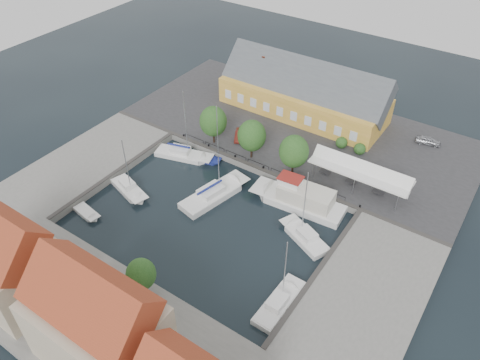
% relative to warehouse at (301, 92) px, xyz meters
% --- Properties ---
extents(ground, '(140.00, 140.00, 0.00)m').
position_rel_warehouse_xyz_m(ground, '(2.60, -28.36, -4.43)').
color(ground, black).
rests_on(ground, ground).
extents(north_quay, '(56.00, 26.00, 1.00)m').
position_rel_warehouse_xyz_m(north_quay, '(2.60, -5.36, -3.93)').
color(north_quay, '#2D2D30').
rests_on(north_quay, ground).
extents(west_quay, '(12.00, 24.00, 1.00)m').
position_rel_warehouse_xyz_m(west_quay, '(-19.40, -30.36, -3.93)').
color(west_quay, slate).
rests_on(west_quay, ground).
extents(east_quay, '(12.00, 24.00, 1.00)m').
position_rel_warehouse_xyz_m(east_quay, '(24.60, -30.36, -3.93)').
color(east_quay, slate).
rests_on(east_quay, ground).
extents(south_bank, '(56.00, 14.00, 1.00)m').
position_rel_warehouse_xyz_m(south_bank, '(2.60, -49.36, -3.93)').
color(south_bank, slate).
rests_on(south_bank, ground).
extents(quay_edge_fittings, '(56.00, 24.72, 0.40)m').
position_rel_warehouse_xyz_m(quay_edge_fittings, '(2.62, -23.61, -3.37)').
color(quay_edge_fittings, '#383533').
rests_on(quay_edge_fittings, north_quay).
extents(warehouse, '(28.56, 14.00, 9.55)m').
position_rel_warehouse_xyz_m(warehouse, '(0.00, 0.00, 0.00)').
color(warehouse, gold).
rests_on(warehouse, north_quay).
extents(tent_canopy, '(14.00, 4.00, 2.83)m').
position_rel_warehouse_xyz_m(tent_canopy, '(16.60, -13.86, -0.74)').
color(tent_canopy, white).
rests_on(tent_canopy, north_quay).
extents(quay_trees, '(18.20, 4.20, 6.30)m').
position_rel_warehouse_xyz_m(quay_trees, '(0.60, -16.36, 0.45)').
color(quay_trees, black).
rests_on(quay_trees, north_quay).
extents(car_silver, '(4.00, 2.30, 1.28)m').
position_rel_warehouse_xyz_m(car_silver, '(21.50, 2.07, -2.79)').
color(car_silver, '#9D9EA4').
rests_on(car_silver, north_quay).
extents(car_red, '(2.89, 3.94, 1.24)m').
position_rel_warehouse_xyz_m(car_red, '(-3.73, -13.19, -2.81)').
color(car_red, maroon).
rests_on(car_red, north_quay).
extents(center_sailboat, '(5.37, 11.20, 14.61)m').
position_rel_warehouse_xyz_m(center_sailboat, '(0.65, -26.00, -4.07)').
color(center_sailboat, white).
rests_on(center_sailboat, ground).
extents(trawler, '(13.45, 4.86, 5.00)m').
position_rel_warehouse_xyz_m(trawler, '(11.44, -20.79, -3.41)').
color(trawler, white).
rests_on(trawler, ground).
extents(east_boat_a, '(7.77, 5.30, 10.74)m').
position_rel_warehouse_xyz_m(east_boat_a, '(14.91, -26.05, -4.17)').
color(east_boat_a, white).
rests_on(east_boat_a, ground).
extents(east_boat_c, '(2.62, 7.83, 10.00)m').
position_rel_warehouse_xyz_m(east_boat_c, '(17.26, -36.57, -4.17)').
color(east_boat_c, white).
rests_on(east_boat_c, ground).
extents(west_boat_a, '(9.41, 4.97, 12.06)m').
position_rel_warehouse_xyz_m(west_boat_a, '(-8.97, -21.04, -4.16)').
color(west_boat_a, white).
rests_on(west_boat_a, ground).
extents(west_boat_c, '(7.34, 4.16, 9.77)m').
position_rel_warehouse_xyz_m(west_boat_c, '(-9.93, -31.67, -4.17)').
color(west_boat_c, white).
rests_on(west_boat_c, ground).
extents(launch_sw, '(4.50, 2.25, 0.98)m').
position_rel_warehouse_xyz_m(launch_sw, '(-11.27, -38.24, -4.34)').
color(launch_sw, white).
rests_on(launch_sw, ground).
extents(launch_nw, '(4.58, 2.71, 0.88)m').
position_rel_warehouse_xyz_m(launch_nw, '(-5.36, -19.78, -4.34)').
color(launch_nw, navy).
rests_on(launch_nw, ground).
extents(townhouses, '(36.30, 8.50, 12.00)m').
position_rel_warehouse_xyz_m(townhouses, '(4.52, -51.60, 1.40)').
color(townhouses, '#BCA991').
rests_on(townhouses, south_bank).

